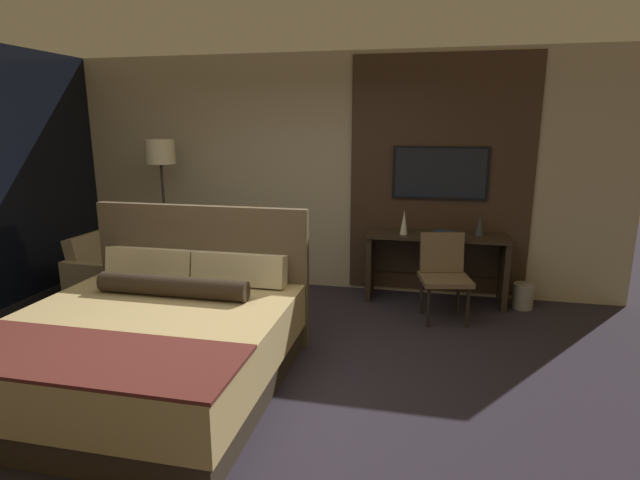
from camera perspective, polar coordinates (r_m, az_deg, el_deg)
The scene contains 12 objects.
ground_plane at distance 4.10m, azimuth -9.25°, elevation -16.17°, with size 16.00×16.00×0.00m, color #28232D.
wall_back_tv_panel at distance 6.05m, azimuth 0.92°, elevation 7.52°, with size 7.20×0.09×2.80m.
bed at distance 4.13m, azimuth -18.76°, elevation -11.04°, with size 2.04×2.08×1.27m.
desk at distance 5.82m, azimuth 13.10°, elevation -1.88°, with size 1.54×0.48×0.78m.
tv at distance 5.85m, azimuth 13.56°, elevation 7.45°, with size 1.06×0.04×0.60m.
desk_chair at distance 5.33m, azimuth 13.92°, elevation -3.21°, with size 0.57×0.57×0.89m.
armchair_by_window at distance 6.08m, azimuth -22.01°, elevation -4.30°, with size 0.89×0.91×0.80m.
floor_lamp at distance 6.17m, azimuth -17.71°, elevation 8.24°, with size 0.34×0.34×1.82m.
vase_tall at distance 5.79m, azimuth 17.78°, elevation 1.60°, with size 0.11×0.11×0.22m.
vase_short at distance 5.63m, azimuth 9.57°, elevation 2.00°, with size 0.09×0.09×0.27m.
book at distance 5.77m, azimuth 14.04°, elevation 0.81°, with size 0.26×0.21×0.03m.
waste_bin at distance 5.97m, azimuth 22.17°, elevation -5.94°, with size 0.22×0.22×0.28m.
Camera 1 is at (1.37, -3.30, 2.00)m, focal length 28.00 mm.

